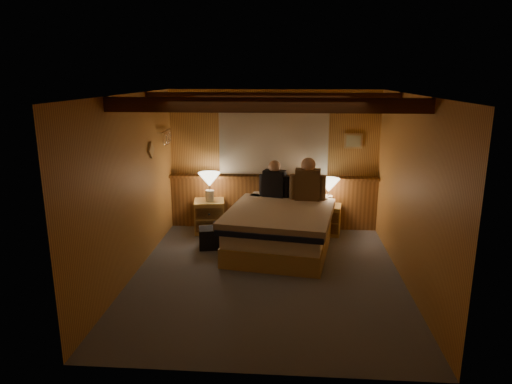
# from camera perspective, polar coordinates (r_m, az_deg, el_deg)

# --- Properties ---
(floor) EXTENTS (4.20, 4.20, 0.00)m
(floor) POSITION_cam_1_polar(r_m,az_deg,el_deg) (6.27, 1.37, -10.40)
(floor) COLOR slate
(floor) RESTS_ON ground
(ceiling) EXTENTS (4.20, 4.20, 0.00)m
(ceiling) POSITION_cam_1_polar(r_m,az_deg,el_deg) (5.69, 1.52, 12.09)
(ceiling) COLOR #E0A254
(ceiling) RESTS_ON wall_back
(wall_back) EXTENTS (3.60, 0.00, 3.60)m
(wall_back) POSITION_cam_1_polar(r_m,az_deg,el_deg) (7.92, 2.19, 4.00)
(wall_back) COLOR gold
(wall_back) RESTS_ON floor
(wall_left) EXTENTS (0.00, 4.20, 4.20)m
(wall_left) POSITION_cam_1_polar(r_m,az_deg,el_deg) (6.21, -15.38, 0.59)
(wall_left) COLOR gold
(wall_left) RESTS_ON floor
(wall_right) EXTENTS (0.00, 4.20, 4.20)m
(wall_right) POSITION_cam_1_polar(r_m,az_deg,el_deg) (6.06, 18.71, -0.02)
(wall_right) COLOR gold
(wall_right) RESTS_ON floor
(wall_front) EXTENTS (3.60, 0.00, 3.60)m
(wall_front) POSITION_cam_1_polar(r_m,az_deg,el_deg) (3.87, -0.10, -7.29)
(wall_front) COLOR gold
(wall_front) RESTS_ON floor
(wainscot) EXTENTS (3.60, 0.23, 0.94)m
(wainscot) POSITION_cam_1_polar(r_m,az_deg,el_deg) (8.02, 2.12, -1.11)
(wainscot) COLOR brown
(wainscot) RESTS_ON wall_back
(curtain_window) EXTENTS (2.18, 0.09, 1.11)m
(curtain_window) POSITION_cam_1_polar(r_m,az_deg,el_deg) (7.80, 2.19, 6.23)
(curtain_window) COLOR #482312
(curtain_window) RESTS_ON wall_back
(ceiling_beams) EXTENTS (3.60, 1.65, 0.16)m
(ceiling_beams) POSITION_cam_1_polar(r_m,az_deg,el_deg) (5.85, 1.58, 11.27)
(ceiling_beams) COLOR #482312
(ceiling_beams) RESTS_ON ceiling
(coat_rail) EXTENTS (0.05, 0.55, 0.24)m
(coat_rail) POSITION_cam_1_polar(r_m,az_deg,el_deg) (7.59, -11.11, 6.86)
(coat_rail) COLOR white
(coat_rail) RESTS_ON wall_left
(framed_print) EXTENTS (0.30, 0.04, 0.25)m
(framed_print) POSITION_cam_1_polar(r_m,az_deg,el_deg) (7.91, 12.08, 6.25)
(framed_print) COLOR tan
(framed_print) RESTS_ON wall_back
(bed) EXTENTS (1.79, 2.16, 0.67)m
(bed) POSITION_cam_1_polar(r_m,az_deg,el_deg) (7.04, 3.11, -4.54)
(bed) COLOR tan
(bed) RESTS_ON floor
(nightstand_left) EXTENTS (0.57, 0.53, 0.56)m
(nightstand_left) POSITION_cam_1_polar(r_m,az_deg,el_deg) (7.88, -5.83, -3.03)
(nightstand_left) COLOR tan
(nightstand_left) RESTS_ON floor
(nightstand_right) EXTENTS (0.51, 0.47, 0.50)m
(nightstand_right) POSITION_cam_1_polar(r_m,az_deg,el_deg) (7.85, 8.82, -3.41)
(nightstand_right) COLOR tan
(nightstand_right) RESTS_ON floor
(lamp_left) EXTENTS (0.37, 0.37, 0.49)m
(lamp_left) POSITION_cam_1_polar(r_m,az_deg,el_deg) (7.70, -5.85, 1.34)
(lamp_left) COLOR silver
(lamp_left) RESTS_ON nightstand_left
(lamp_right) EXTENTS (0.36, 0.36, 0.47)m
(lamp_right) POSITION_cam_1_polar(r_m,az_deg,el_deg) (7.67, 9.09, 0.63)
(lamp_right) COLOR silver
(lamp_right) RESTS_ON nightstand_right
(person_left) EXTENTS (0.51, 0.29, 0.64)m
(person_left) POSITION_cam_1_polar(r_m,az_deg,el_deg) (7.57, 2.30, 1.30)
(person_left) COLOR black
(person_left) RESTS_ON bed
(person_right) EXTENTS (0.59, 0.26, 0.72)m
(person_right) POSITION_cam_1_polar(r_m,az_deg,el_deg) (7.40, 6.48, 1.20)
(person_right) COLOR #4B351E
(person_right) RESTS_ON bed
(duffel_bag) EXTENTS (0.59, 0.42, 0.38)m
(duffel_bag) POSITION_cam_1_polar(r_m,az_deg,el_deg) (7.21, -4.99, -5.63)
(duffel_bag) COLOR black
(duffel_bag) RESTS_ON floor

